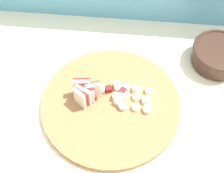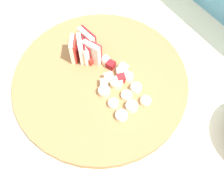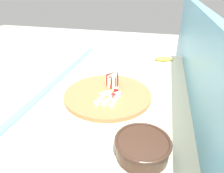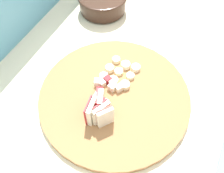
{
  "view_description": "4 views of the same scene",
  "coord_description": "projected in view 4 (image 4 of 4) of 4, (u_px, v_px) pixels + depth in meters",
  "views": [
    {
      "loc": [
        0.08,
        -0.47,
        1.62
      ],
      "look_at": [
        0.04,
        0.0,
        0.93
      ],
      "focal_mm": 48.61,
      "sensor_mm": 36.0,
      "label": 1
    },
    {
      "loc": [
        0.32,
        -0.19,
        1.41
      ],
      "look_at": [
        0.08,
        -0.02,
        0.91
      ],
      "focal_mm": 44.24,
      "sensor_mm": 36.0,
      "label": 2
    },
    {
      "loc": [
        0.81,
        0.2,
        1.34
      ],
      "look_at": [
        -0.01,
        -0.01,
        0.89
      ],
      "focal_mm": 32.34,
      "sensor_mm": 36.0,
      "label": 3
    },
    {
      "loc": [
        -0.27,
        -0.16,
        1.42
      ],
      "look_at": [
        0.06,
        -0.0,
        0.88
      ],
      "focal_mm": 38.68,
      "sensor_mm": 36.0,
      "label": 4
    }
  ],
  "objects": [
    {
      "name": "cutting_board",
      "position": [
        114.0,
        97.0,
        0.64
      ],
      "size": [
        0.4,
        0.4,
        0.02
      ],
      "primitive_type": "cylinder",
      "color": "olive",
      "rests_on": "tiled_countertop"
    },
    {
      "name": "tiled_countertop",
      "position": [
        106.0,
        158.0,
        0.99
      ],
      "size": [
        1.24,
        0.69,
        0.87
      ],
      "color": "beige",
      "rests_on": "ground"
    },
    {
      "name": "banana_slice_rows",
      "position": [
        120.0,
        73.0,
        0.67
      ],
      "size": [
        0.1,
        0.09,
        0.01
      ],
      "color": "beige",
      "rests_on": "cutting_board"
    },
    {
      "name": "tile_backsplash",
      "position": [
        20.0,
        103.0,
        0.93
      ],
      "size": [
        2.4,
        0.04,
        1.23
      ],
      "primitive_type": "cube",
      "color": "#5BA3C1",
      "rests_on": "ground"
    },
    {
      "name": "apple_dice_pile",
      "position": [
        105.0,
        91.0,
        0.63
      ],
      "size": [
        0.11,
        0.08,
        0.02
      ],
      "color": "beige",
      "rests_on": "cutting_board"
    },
    {
      "name": "apple_wedge_fan",
      "position": [
        99.0,
        111.0,
        0.57
      ],
      "size": [
        0.08,
        0.06,
        0.06
      ],
      "color": "maroon",
      "rests_on": "cutting_board"
    },
    {
      "name": "ceramic_bowl",
      "position": [
        103.0,
        1.0,
        0.83
      ],
      "size": [
        0.17,
        0.17,
        0.06
      ],
      "color": "#382319",
      "rests_on": "tiled_countertop"
    }
  ]
}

